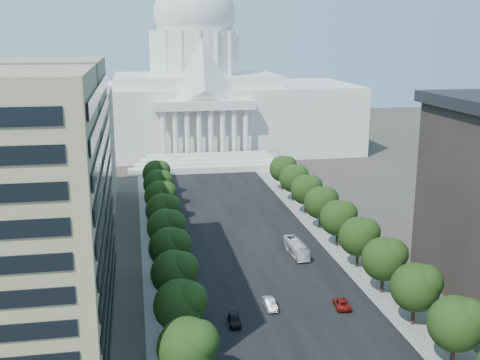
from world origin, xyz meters
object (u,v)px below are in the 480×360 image
car_dark_a (234,320)px  car_red (341,303)px  car_silver (270,304)px  car_dark_b (186,240)px  city_bus (296,248)px

car_dark_a → car_red: car_dark_a is taller
car_dark_a → car_red: 18.59m
car_red → car_silver: bearing=-2.0°
car_dark_b → city_bus: size_ratio=0.48×
car_red → city_bus: city_bus is taller
car_dark_a → car_red: size_ratio=0.91×
car_dark_b → city_bus: 24.35m
car_dark_a → car_red: bearing=11.8°
car_dark_b → car_red: bearing=-50.9°
car_dark_a → car_silver: car_silver is taller
car_silver → city_bus: city_bus is taller
city_bus → car_dark_a: bearing=-124.4°
car_red → city_bus: (-0.99, 24.66, 0.77)m
car_dark_a → car_silver: 8.02m
car_dark_a → city_bus: city_bus is taller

